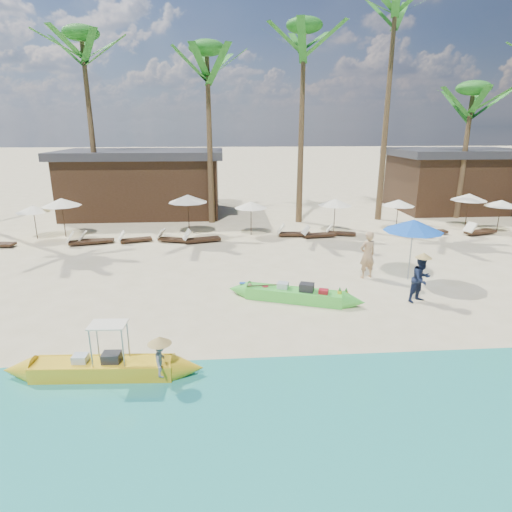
{
  "coord_description": "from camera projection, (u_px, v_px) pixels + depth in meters",
  "views": [
    {
      "loc": [
        -2.6,
        -12.39,
        5.81
      ],
      "look_at": [
        -1.5,
        2.0,
        1.43
      ],
      "focal_mm": 30.0,
      "sensor_mm": 36.0,
      "label": 1
    }
  ],
  "objects": [
    {
      "name": "lounger_5_left",
      "position": [
        200.0,
        238.0,
        22.26
      ],
      "size": [
        2.02,
        1.09,
        0.66
      ],
      "rotation": [
        0.0,
        0.0,
        0.27
      ],
      "color": "#322014",
      "rests_on": "ground"
    },
    {
      "name": "pavilion_west",
      "position": [
        144.0,
        182.0,
        29.18
      ],
      "size": [
        10.8,
        6.6,
        4.3
      ],
      "color": "#322014",
      "rests_on": "ground"
    },
    {
      "name": "pavilion_east",
      "position": [
        454.0,
        179.0,
        30.78
      ],
      "size": [
        8.8,
        6.6,
        4.3
      ],
      "color": "#322014",
      "rests_on": "ground"
    },
    {
      "name": "lounger_3_right",
      "position": [
        95.0,
        240.0,
        22.16
      ],
      "size": [
        1.71,
        0.6,
        0.57
      ],
      "rotation": [
        0.0,
        0.0,
        0.05
      ],
      "color": "#322014",
      "rests_on": "ground"
    },
    {
      "name": "palm_6",
      "position": [
        471.0,
        106.0,
        26.44
      ],
      "size": [
        2.08,
        2.08,
        8.51
      ],
      "color": "brown",
      "rests_on": "ground"
    },
    {
      "name": "vendor_yellow",
      "position": [
        161.0,
        359.0,
        9.94
      ],
      "size": [
        0.34,
        0.59,
        0.91
      ],
      "primitive_type": "imported",
      "rotation": [
        0.0,
        0.0,
        1.58
      ],
      "color": "gray",
      "rests_on": "ground"
    },
    {
      "name": "lounger_7_left",
      "position": [
        339.0,
        232.0,
        23.72
      ],
      "size": [
        1.69,
        0.88,
        0.55
      ],
      "rotation": [
        0.0,
        0.0,
        -0.25
      ],
      "color": "#322014",
      "rests_on": "ground"
    },
    {
      "name": "yellow_canoe",
      "position": [
        104.0,
        368.0,
        10.31
      ],
      "size": [
        5.37,
        0.87,
        1.39
      ],
      "rotation": [
        0.0,
        0.0,
        -0.05
      ],
      "color": "yellow",
      "rests_on": "ground"
    },
    {
      "name": "tourist",
      "position": [
        367.0,
        255.0,
        16.9
      ],
      "size": [
        0.79,
        0.63,
        1.9
      ],
      "primitive_type": "imported",
      "rotation": [
        0.0,
        0.0,
        3.42
      ],
      "color": "tan",
      "rests_on": "ground"
    },
    {
      "name": "lounger_8_left",
      "position": [
        429.0,
        231.0,
        23.99
      ],
      "size": [
        1.85,
        0.61,
        0.62
      ],
      "rotation": [
        0.0,
        0.0,
        0.03
      ],
      "color": "#322014",
      "rests_on": "ground"
    },
    {
      "name": "resort_parasol_8",
      "position": [
        469.0,
        197.0,
        24.92
      ],
      "size": [
        2.01,
        2.01,
        2.07
      ],
      "color": "#322014",
      "rests_on": "ground"
    },
    {
      "name": "resort_parasol_2",
      "position": [
        33.0,
        209.0,
        22.61
      ],
      "size": [
        1.76,
        1.76,
        1.81
      ],
      "color": "#322014",
      "rests_on": "ground"
    },
    {
      "name": "palm_2",
      "position": [
        84.0,
        66.0,
        24.66
      ],
      "size": [
        2.08,
        2.08,
        11.33
      ],
      "color": "brown",
      "rests_on": "ground"
    },
    {
      "name": "lounger_7_right",
      "position": [
        414.0,
        233.0,
        23.46
      ],
      "size": [
        1.74,
        0.94,
        0.56
      ],
      "rotation": [
        0.0,
        0.0,
        -0.27
      ],
      "color": "#322014",
      "rests_on": "ground"
    },
    {
      "name": "lounger_4_left",
      "position": [
        133.0,
        239.0,
        22.31
      ],
      "size": [
        1.76,
        0.99,
        0.57
      ],
      "rotation": [
        0.0,
        0.0,
        0.3
      ],
      "color": "#322014",
      "rests_on": "ground"
    },
    {
      "name": "blue_umbrella",
      "position": [
        414.0,
        225.0,
        16.32
      ],
      "size": [
        2.25,
        2.25,
        2.42
      ],
      "color": "#99999E",
      "rests_on": "ground"
    },
    {
      "name": "resort_parasol_5",
      "position": [
        251.0,
        205.0,
        23.44
      ],
      "size": [
        1.83,
        1.83,
        1.88
      ],
      "color": "#322014",
      "rests_on": "ground"
    },
    {
      "name": "lounger_4_right",
      "position": [
        172.0,
        238.0,
        22.37
      ],
      "size": [
        1.82,
        1.0,
        0.59
      ],
      "rotation": [
        0.0,
        0.0,
        -0.29
      ],
      "color": "#322014",
      "rests_on": "ground"
    },
    {
      "name": "ground",
      "position": [
        307.0,
        316.0,
        13.7
      ],
      "size": [
        240.0,
        240.0,
        0.0
      ],
      "primitive_type": "plane",
      "color": "beige",
      "rests_on": "ground"
    },
    {
      "name": "resort_parasol_9",
      "position": [
        501.0,
        203.0,
        24.2
      ],
      "size": [
        1.78,
        1.78,
        1.83
      ],
      "color": "#322014",
      "rests_on": "ground"
    },
    {
      "name": "resort_parasol_4",
      "position": [
        188.0,
        199.0,
        23.57
      ],
      "size": [
        2.16,
        2.16,
        2.22
      ],
      "color": "#322014",
      "rests_on": "ground"
    },
    {
      "name": "lounger_6_left",
      "position": [
        292.0,
        233.0,
        23.5
      ],
      "size": [
        1.87,
        0.68,
        0.62
      ],
      "rotation": [
        0.0,
        0.0,
        -0.06
      ],
      "color": "#322014",
      "rests_on": "ground"
    },
    {
      "name": "lounger_6_right",
      "position": [
        317.0,
        234.0,
        23.27
      ],
      "size": [
        1.9,
        0.82,
        0.62
      ],
      "rotation": [
        0.0,
        0.0,
        0.14
      ],
      "color": "#322014",
      "rests_on": "ground"
    },
    {
      "name": "lounger_3_left",
      "position": [
        84.0,
        241.0,
        21.84
      ],
      "size": [
        1.96,
        1.01,
        0.64
      ],
      "rotation": [
        0.0,
        0.0,
        0.24
      ],
      "color": "#322014",
      "rests_on": "ground"
    },
    {
      "name": "resort_parasol_6",
      "position": [
        335.0,
        202.0,
        23.87
      ],
      "size": [
        1.9,
        1.9,
        1.95
      ],
      "color": "#322014",
      "rests_on": "ground"
    },
    {
      "name": "lounger_9_left",
      "position": [
        479.0,
        231.0,
        23.86
      ],
      "size": [
        2.04,
        1.14,
        0.66
      ],
      "rotation": [
        0.0,
        0.0,
        0.3
      ],
      "color": "#322014",
      "rests_on": "ground"
    },
    {
      "name": "resort_parasol_7",
      "position": [
        399.0,
        203.0,
        24.19
      ],
      "size": [
        1.8,
        1.8,
        1.86
      ],
      "color": "#322014",
      "rests_on": "ground"
    },
    {
      "name": "vendor_green",
      "position": [
        421.0,
        279.0,
        14.59
      ],
      "size": [
        0.98,
        0.89,
        1.64
      ],
      "primitive_type": "imported",
      "rotation": [
        0.0,
        0.0,
        0.43
      ],
      "color": "#141D39",
      "rests_on": "ground"
    },
    {
      "name": "wet_sand_strip",
      "position": [
        353.0,
        416.0,
        8.93
      ],
      "size": [
        240.0,
        4.5,
        0.01
      ],
      "primitive_type": "cube",
      "color": "tan",
      "rests_on": "ground"
    },
    {
      "name": "palm_5",
      "position": [
        393.0,
        37.0,
        24.83
      ],
      "size": [
        2.08,
        2.08,
        13.6
      ],
      "color": "brown",
      "rests_on": "ground"
    },
    {
      "name": "palm_3",
      "position": [
        208.0,
        76.0,
        24.59
      ],
      "size": [
        2.08,
        2.08,
        10.52
      ],
      "color": "brown",
      "rests_on": "ground"
    },
    {
      "name": "resort_parasol_3",
      "position": [
        61.0,
        202.0,
        22.98
      ],
      "size": [
        2.06,
        2.06,
        2.12
      ],
      "color": "#322014",
      "rests_on": "ground"
    },
    {
      "name": "palm_4",
      "position": [
        303.0,
        60.0,
        24.48
      ],
      "size": [
        2.08,
        2.08,
        11.7
      ],
      "color": "brown",
      "rests_on": "ground"
    },
    {
      "name": "green_canoe",
      "position": [
        294.0,
        295.0,
        14.81
      ],
      "size": [
        5.14,
        2.18,
        0.68
      ],
      "rotation": [
        0.0,
        0.0,
        -0.35
      ],
      "color": "#47D140",
      "rests_on": "ground"
    }
  ]
}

